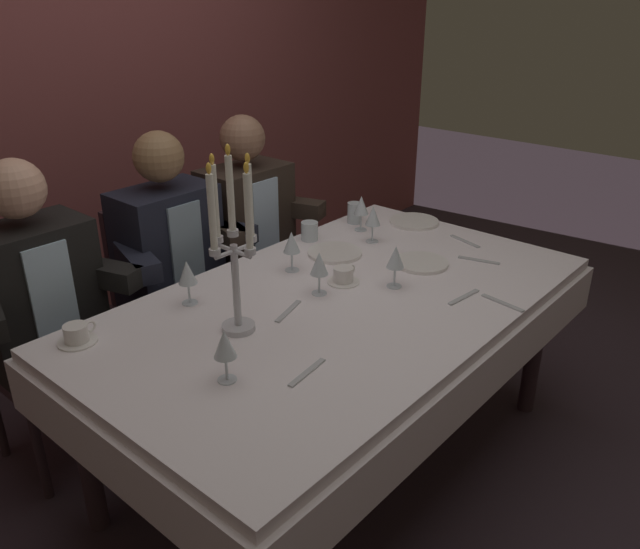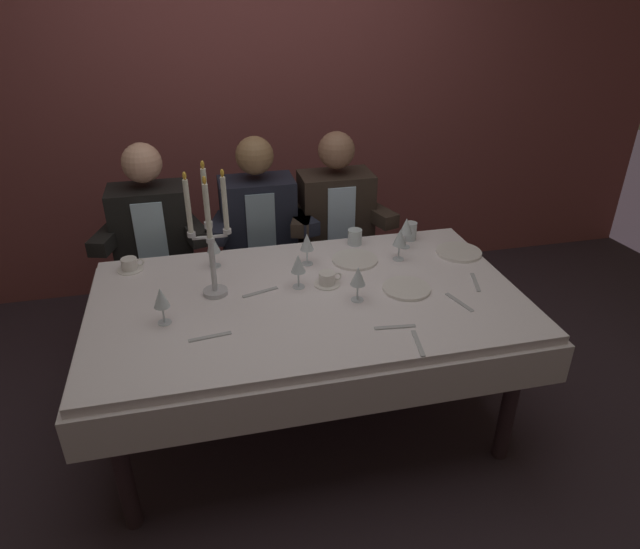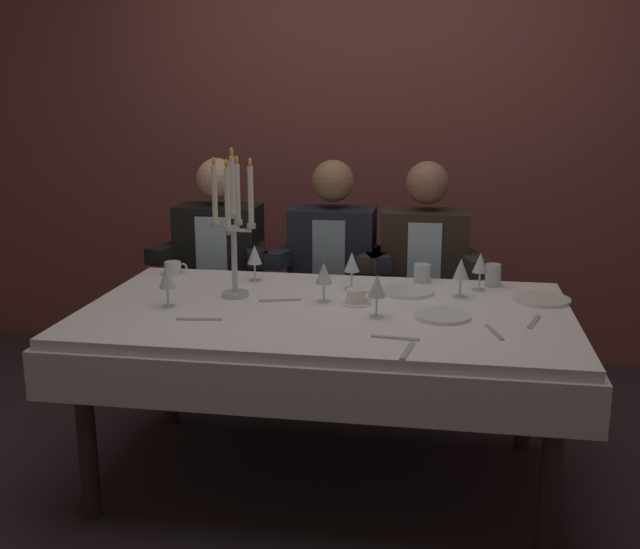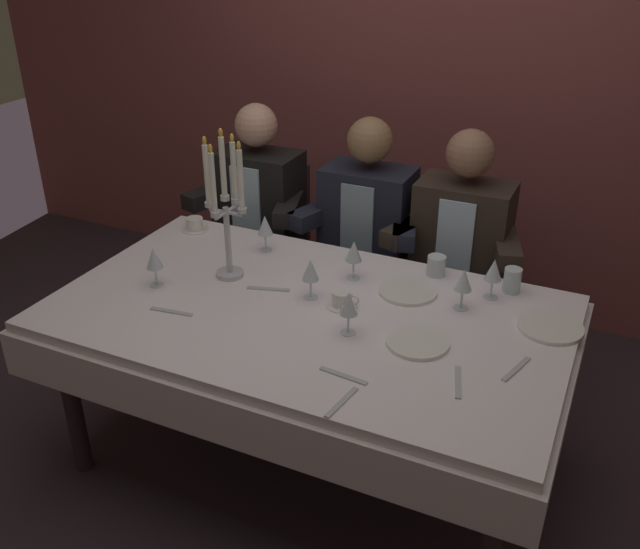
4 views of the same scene
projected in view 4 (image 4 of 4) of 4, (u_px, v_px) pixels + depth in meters
ground_plane at (308, 460)px, 2.95m from camera, size 12.00×12.00×0.00m
back_wall at (444, 63)px, 3.66m from camera, size 6.00×0.12×2.70m
dining_table at (307, 335)px, 2.66m from camera, size 1.94×1.14×0.74m
candelabra at (226, 209)px, 2.71m from camera, size 0.19×0.19×0.61m
dinner_plate_0 at (408, 291)px, 2.72m from camera, size 0.23×0.23×0.01m
dinner_plate_1 at (550, 327)px, 2.48m from camera, size 0.23×0.23×0.01m
dinner_plate_2 at (418, 342)px, 2.39m from camera, size 0.22×0.22×0.01m
wine_glass_0 at (464, 281)px, 2.56m from camera, size 0.07×0.07×0.16m
wine_glass_1 at (354, 252)px, 2.77m from camera, size 0.07×0.07×0.16m
wine_glass_2 at (349, 304)px, 2.40m from camera, size 0.07×0.07×0.16m
wine_glass_3 at (494, 271)px, 2.63m from camera, size 0.07×0.07×0.16m
wine_glass_4 at (154, 259)px, 2.72m from camera, size 0.07×0.07×0.16m
wine_glass_5 at (311, 271)px, 2.63m from camera, size 0.07×0.07×0.16m
wine_glass_6 at (265, 226)px, 3.00m from camera, size 0.07×0.07×0.16m
water_tumbler_0 at (512, 280)px, 2.71m from camera, size 0.07×0.07×0.10m
water_tumbler_1 at (436, 266)px, 2.83m from camera, size 0.08×0.08×0.08m
coffee_cup_0 at (195, 225)px, 3.24m from camera, size 0.13×0.12×0.06m
coffee_cup_1 at (342, 299)px, 2.62m from camera, size 0.13×0.12×0.06m
fork_0 at (268, 289)px, 2.74m from camera, size 0.17×0.07×0.01m
fork_1 at (516, 369)px, 2.26m from camera, size 0.07×0.17×0.01m
spoon_2 at (342, 402)px, 2.11m from camera, size 0.04×0.17×0.01m
fork_3 at (172, 312)px, 2.58m from camera, size 0.17×0.04×0.01m
fork_4 at (343, 376)px, 2.23m from camera, size 0.17×0.04×0.01m
fork_5 at (458, 382)px, 2.20m from camera, size 0.06×0.17×0.01m
seated_diner_0 at (260, 201)px, 3.58m from camera, size 0.63×0.48×1.24m
seated_diner_1 at (368, 221)px, 3.36m from camera, size 0.63×0.48×1.24m
seated_diner_2 at (462, 237)px, 3.19m from camera, size 0.63×0.48×1.24m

